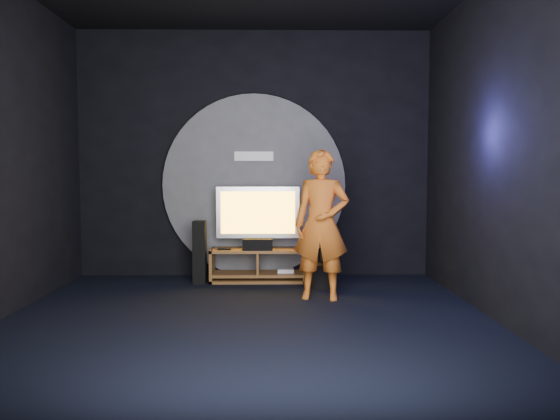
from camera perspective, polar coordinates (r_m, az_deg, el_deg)
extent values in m
plane|color=black|center=(5.57, -3.50, -11.62)|extent=(5.00, 5.00, 0.00)
cube|color=black|center=(7.86, -2.72, 5.83)|extent=(5.00, 0.04, 3.50)
cube|color=black|center=(2.88, -5.95, 9.01)|extent=(5.00, 0.04, 3.50)
cube|color=black|center=(5.81, 22.02, 6.20)|extent=(0.04, 5.00, 3.50)
cylinder|color=#515156|center=(7.81, -2.72, 2.54)|extent=(2.60, 0.08, 2.60)
cube|color=white|center=(7.75, -2.75, 5.64)|extent=(0.55, 0.03, 0.13)
cube|color=brown|center=(7.48, -2.32, -4.21)|extent=(1.29, 0.45, 0.04)
cube|color=brown|center=(7.54, -2.32, -6.69)|extent=(1.26, 0.42, 0.04)
cube|color=brown|center=(7.56, -7.10, -5.73)|extent=(0.04, 0.45, 0.45)
cube|color=brown|center=(7.53, 2.48, -5.74)|extent=(0.04, 0.45, 0.45)
cube|color=brown|center=(7.51, -2.32, -5.45)|extent=(0.03, 0.40, 0.29)
cube|color=brown|center=(7.55, -2.31, -7.29)|extent=(1.29, 0.45, 0.04)
cube|color=white|center=(7.53, 0.59, -6.35)|extent=(0.22, 0.16, 0.05)
cube|color=#B6B6BE|center=(7.55, -2.31, -3.83)|extent=(0.36, 0.22, 0.04)
cylinder|color=#B6B6BE|center=(7.54, -2.31, -3.30)|extent=(0.07, 0.07, 0.10)
cube|color=#B6B6BE|center=(7.50, -2.32, -0.25)|extent=(1.14, 0.06, 0.71)
cube|color=#FFA723|center=(7.46, -2.33, -0.27)|extent=(1.02, 0.01, 0.58)
cube|color=black|center=(7.33, -2.35, -3.63)|extent=(0.40, 0.15, 0.15)
cube|color=black|center=(7.39, -5.85, -4.09)|extent=(0.18, 0.05, 0.02)
cube|color=black|center=(7.41, -8.41, -4.39)|extent=(0.17, 0.19, 0.84)
cube|color=black|center=(7.12, 4.99, -4.71)|extent=(0.17, 0.19, 0.84)
cube|color=black|center=(7.10, 4.51, -6.90)|extent=(0.28, 0.28, 0.31)
imported|color=#D0621C|center=(6.41, 4.36, -1.53)|extent=(0.71, 0.53, 1.76)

